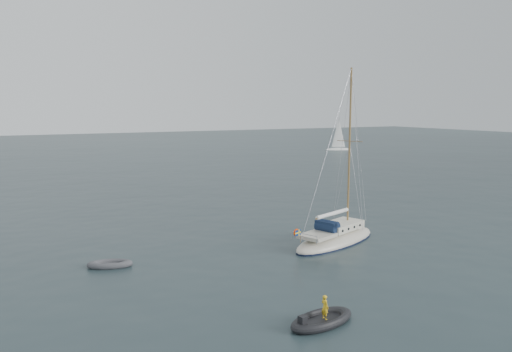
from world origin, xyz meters
TOP-DOWN VIEW (x-y plane):
  - ground at (0.00, 0.00)m, footprint 300.00×300.00m
  - sailboat at (3.81, -1.53)m, footprint 8.71×2.61m
  - dinghy at (-10.97, 0.35)m, footprint 2.60×1.17m
  - rib at (-4.48, -11.69)m, footprint 3.37×1.53m
  - distant_yacht_b at (48.37, 57.53)m, footprint 5.68×3.03m

SIDE VIEW (x-z plane):
  - ground at x=0.00m, z-range 0.00..0.00m
  - dinghy at x=-10.97m, z-range -0.02..0.35m
  - rib at x=-4.48m, z-range -0.43..0.83m
  - sailboat at x=3.81m, z-range -5.26..7.14m
  - distant_yacht_b at x=48.37m, z-range -0.55..6.98m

